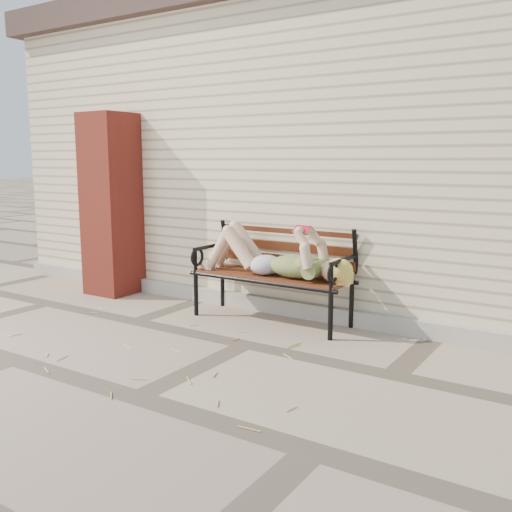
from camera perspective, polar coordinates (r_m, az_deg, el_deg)
The scene contains 8 objects.
ground at distance 4.72m, azimuth -1.03°, elevation -8.85°, with size 80.00×80.00×0.00m, color gray.
house_wall at distance 7.17m, azimuth 12.58°, elevation 9.41°, with size 8.00×4.00×3.00m, color beige.
house_roof at distance 7.36m, azimuth 13.08°, elevation 22.36°, with size 8.30×4.30×0.30m, color #3F312D.
foundation_strip at distance 5.50m, azimuth 4.62°, elevation -5.39°, with size 8.00×0.10×0.15m, color #AAA599.
brick_pillar at distance 6.57m, azimuth -14.25°, elevation 4.99°, with size 0.50×0.50×2.00m, color maroon.
garden_bench at distance 5.34m, azimuth 2.07°, elevation -0.16°, with size 1.63×0.65×1.05m.
reading_woman at distance 5.22m, azimuth 1.48°, elevation 0.01°, with size 1.53×0.35×0.48m.
straw_scatter at distance 4.55m, azimuth -10.37°, elevation -9.68°, with size 2.67×1.55×0.01m.
Camera 1 is at (2.49, -3.72, 1.49)m, focal length 40.00 mm.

